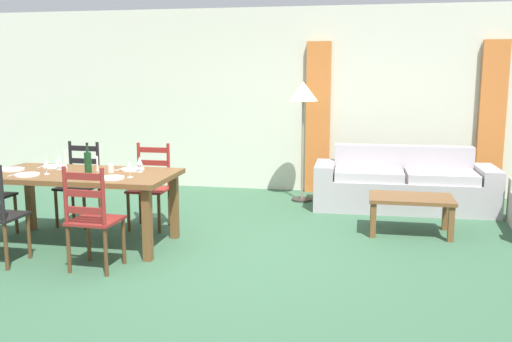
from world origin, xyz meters
TOP-DOWN VIEW (x-y plane):
  - ground_plane at (0.00, 0.00)m, footprint 9.60×9.60m
  - wall_far at (0.00, 3.30)m, footprint 9.60×0.16m
  - curtain_panel_left at (0.68, 3.16)m, footprint 0.35×0.08m
  - curtain_panel_right at (3.08, 3.16)m, footprint 0.35×0.08m
  - dining_table at (-1.45, 0.10)m, footprint 1.90×0.96m
  - dining_chair_near_right at (-0.98, -0.62)m, footprint 0.44×0.42m
  - dining_chair_far_left at (-1.87, 0.82)m, footprint 0.44×0.42m
  - dining_chair_far_right at (-1.02, 0.85)m, footprint 0.42×0.40m
  - dinner_plate_near_left at (-1.90, -0.15)m, footprint 0.24×0.24m
  - fork_near_left at (-2.05, -0.15)m, footprint 0.03×0.17m
  - dinner_plate_near_right at (-1.00, -0.15)m, footprint 0.24×0.24m
  - fork_near_right at (-1.15, -0.15)m, footprint 0.02×0.17m
  - dinner_plate_far_left at (-1.90, 0.35)m, footprint 0.24×0.24m
  - fork_far_left at (-2.05, 0.35)m, footprint 0.02×0.17m
  - dinner_plate_far_right at (-1.00, 0.35)m, footprint 0.24×0.24m
  - fork_far_right at (-1.15, 0.35)m, footprint 0.03×0.17m
  - dinner_plate_head_west at (-2.23, 0.10)m, footprint 0.24×0.24m
  - fork_head_west at (-2.38, 0.10)m, footprint 0.03×0.17m
  - wine_bottle at (-1.36, 0.06)m, footprint 0.07×0.07m
  - wine_glass_near_left at (-1.76, -0.04)m, footprint 0.06×0.06m
  - wine_glass_near_right at (-0.86, -0.06)m, footprint 0.06×0.06m
  - wine_glass_far_left at (-1.77, 0.23)m, footprint 0.06×0.06m
  - wine_glass_far_right at (-0.88, 0.25)m, footprint 0.06×0.06m
  - coffee_cup_primary at (-1.17, 0.17)m, footprint 0.07×0.07m
  - candle_tall at (-1.63, 0.12)m, footprint 0.05×0.05m
  - candle_short at (-1.25, 0.06)m, footprint 0.05×0.05m
  - couch at (1.88, 2.35)m, footprint 2.30×0.85m
  - coffee_table at (1.89, 1.13)m, footprint 0.90×0.56m
  - standing_lamp at (0.53, 2.53)m, footprint 0.40×0.40m

SIDE VIEW (x-z plane):
  - ground_plane at x=0.00m, z-range -0.02..0.00m
  - couch at x=1.88m, z-range -0.11..0.69m
  - coffee_table at x=1.89m, z-range 0.15..0.57m
  - dining_chair_near_right at x=-0.98m, z-range 0.00..0.96m
  - dining_chair_far_left at x=-1.87m, z-range 0.00..0.96m
  - dining_chair_far_right at x=-1.02m, z-range 0.00..0.96m
  - dining_table at x=-1.45m, z-range 0.29..1.04m
  - fork_near_left at x=-2.05m, z-range 0.75..0.76m
  - fork_near_right at x=-1.15m, z-range 0.75..0.76m
  - fork_far_left at x=-2.05m, z-range 0.75..0.76m
  - fork_far_right at x=-1.15m, z-range 0.75..0.76m
  - fork_head_west at x=-2.38m, z-range 0.75..0.76m
  - dinner_plate_near_left at x=-1.90m, z-range 0.75..0.77m
  - dinner_plate_near_right at x=-1.00m, z-range 0.75..0.77m
  - dinner_plate_far_left at x=-1.90m, z-range 0.75..0.77m
  - dinner_plate_far_right at x=-1.00m, z-range 0.75..0.77m
  - dinner_plate_head_west at x=-2.23m, z-range 0.75..0.77m
  - coffee_cup_primary at x=-1.17m, z-range 0.75..0.84m
  - candle_short at x=-1.25m, z-range 0.71..0.89m
  - candle_tall at x=-1.63m, z-range 0.70..0.93m
  - wine_glass_near_left at x=-1.76m, z-range 0.78..0.94m
  - wine_glass_near_right at x=-0.86m, z-range 0.78..0.94m
  - wine_glass_far_left at x=-1.77m, z-range 0.78..0.94m
  - wine_glass_far_right at x=-0.88m, z-range 0.78..0.94m
  - wine_bottle at x=-1.36m, z-range 0.71..1.03m
  - curtain_panel_left at x=0.68m, z-range 0.00..2.20m
  - curtain_panel_right at x=3.08m, z-range 0.00..2.20m
  - wall_far at x=0.00m, z-range 0.00..2.70m
  - standing_lamp at x=0.53m, z-range 0.59..2.23m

